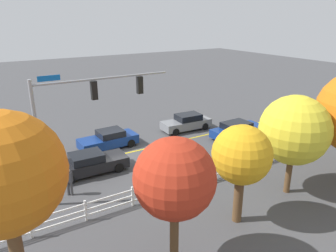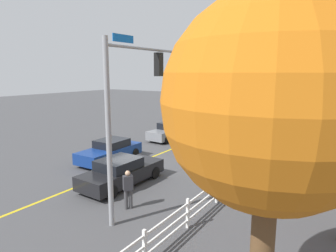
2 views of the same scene
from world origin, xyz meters
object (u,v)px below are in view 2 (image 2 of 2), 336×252
object	(u,v)px
tree_0	(333,119)
tree_1	(271,104)
car_1	(122,172)
car_2	(224,131)
tree_4	(330,104)
car_0	(110,151)
pedestrian	(128,188)
car_3	(170,131)

from	to	relation	value
tree_0	tree_1	bearing A→B (deg)	-1.94
car_1	car_2	size ratio (longest dim) A/B	1.00
car_2	tree_4	world-z (taller)	tree_4
car_0	car_2	world-z (taller)	car_0
pedestrian	tree_0	size ratio (longest dim) A/B	0.33
car_0	tree_0	bearing A→B (deg)	97.25
car_2	car_1	bearing A→B (deg)	177.62
car_1	car_3	world-z (taller)	car_3
car_1	car_0	bearing A→B (deg)	53.44
car_0	pedestrian	distance (m)	7.14
car_2	tree_1	size ratio (longest dim) A/B	0.67
pedestrian	tree_1	bearing A→B (deg)	-170.70
car_1	tree_4	distance (m)	12.77
tree_0	tree_4	xyz separation A→B (m)	(-4.46, -0.57, 0.27)
pedestrian	tree_1	world-z (taller)	tree_1
car_1	car_2	world-z (taller)	car_1
tree_1	tree_0	bearing A→B (deg)	178.06
pedestrian	tree_4	bearing A→B (deg)	-82.71
car_3	car_2	bearing A→B (deg)	126.24
pedestrian	tree_0	bearing A→B (deg)	-99.27
pedestrian	tree_4	xyz separation A→B (m)	(-11.01, 6.28, 2.93)
car_2	tree_4	distance (m)	9.48
car_1	pedestrian	xyz separation A→B (m)	(1.91, 2.10, 0.25)
car_2	pedestrian	size ratio (longest dim) A/B	2.85
car_0	car_1	size ratio (longest dim) A/B	0.95
car_0	tree_4	bearing A→B (deg)	116.79
car_0	tree_0	world-z (taller)	tree_0
car_3	pedestrian	distance (m)	13.42
car_3	tree_0	world-z (taller)	tree_0
car_2	tree_4	size ratio (longest dim) A/B	0.83
car_1	car_2	bearing A→B (deg)	0.28
car_0	car_3	distance (m)	7.57
car_3	car_0	bearing A→B (deg)	4.72
car_1	tree_4	xyz separation A→B (m)	(-9.10, 8.38, 3.17)
car_1	tree_1	xyz separation A→B (m)	(5.32, 8.61, 4.48)
car_0	tree_4	distance (m)	13.80
tree_4	car_3	bearing A→B (deg)	-95.27
car_1	tree_0	xyz separation A→B (m)	(-4.64, 8.94, 2.91)
car_1	tree_0	bearing A→B (deg)	-61.25
car_1	pedestrian	bearing A→B (deg)	-130.91
car_2	car_3	xyz separation A→B (m)	(2.57, -3.89, 0.03)
car_1	car_3	size ratio (longest dim) A/B	1.05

